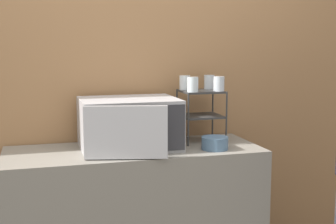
# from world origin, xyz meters

# --- Properties ---
(wall_back) EXTENTS (8.00, 0.06, 2.60)m
(wall_back) POSITION_xyz_m (0.00, 0.59, 1.30)
(wall_back) COLOR #9E7047
(wall_back) RESTS_ON ground_plane
(microwave) EXTENTS (0.55, 0.54, 0.28)m
(microwave) POSITION_xyz_m (-0.03, 0.29, 1.04)
(microwave) COLOR #ADADB2
(microwave) RESTS_ON counter
(dish_rack) EXTENTS (0.25, 0.23, 0.31)m
(dish_rack) POSITION_xyz_m (0.44, 0.37, 1.12)
(dish_rack) COLOR #333333
(dish_rack) RESTS_ON counter
(glass_front_left) EXTENTS (0.06, 0.06, 0.09)m
(glass_front_left) POSITION_xyz_m (0.35, 0.29, 1.25)
(glass_front_left) COLOR silver
(glass_front_left) RESTS_ON dish_rack
(glass_back_right) EXTENTS (0.06, 0.06, 0.09)m
(glass_back_right) POSITION_xyz_m (0.51, 0.44, 1.25)
(glass_back_right) COLOR silver
(glass_back_right) RESTS_ON dish_rack
(glass_front_right) EXTENTS (0.06, 0.06, 0.09)m
(glass_front_right) POSITION_xyz_m (0.52, 0.30, 1.25)
(glass_front_right) COLOR silver
(glass_front_right) RESTS_ON dish_rack
(glass_back_left) EXTENTS (0.06, 0.06, 0.09)m
(glass_back_left) POSITION_xyz_m (0.35, 0.44, 1.25)
(glass_back_left) COLOR silver
(glass_back_left) RESTS_ON dish_rack
(bowl) EXTENTS (0.15, 0.15, 0.07)m
(bowl) POSITION_xyz_m (0.43, 0.14, 0.93)
(bowl) COLOR slate
(bowl) RESTS_ON counter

